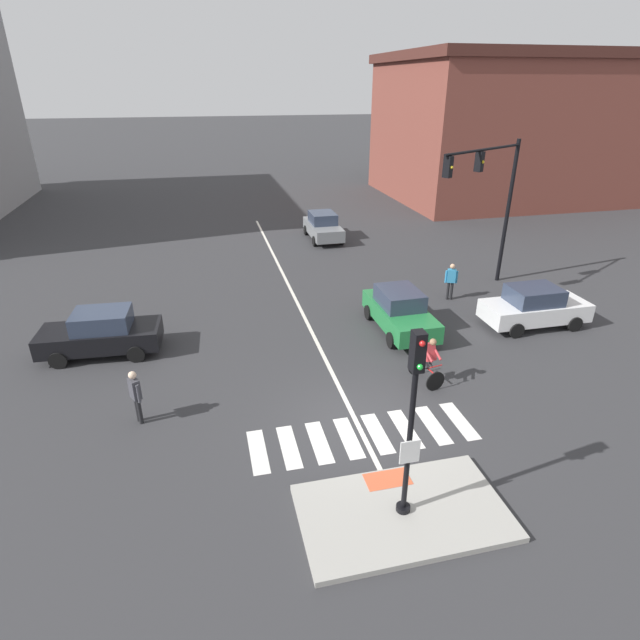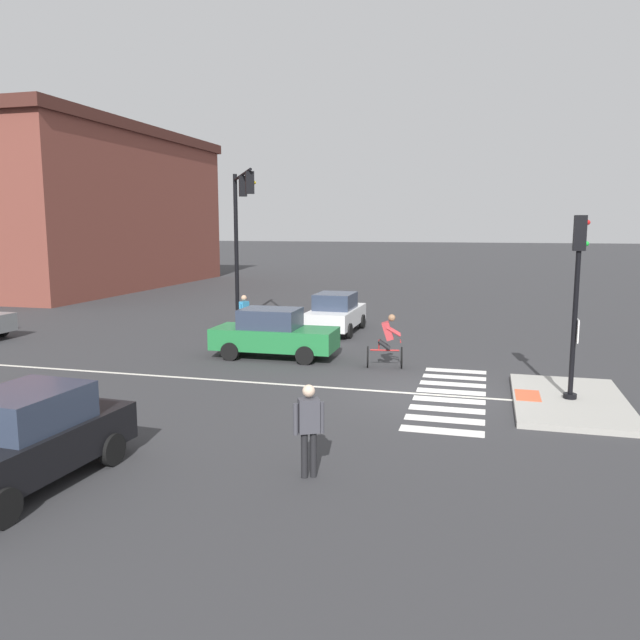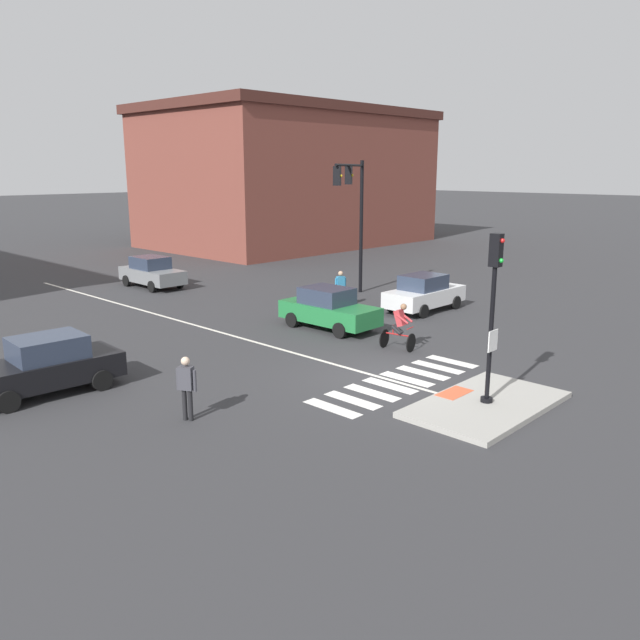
% 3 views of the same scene
% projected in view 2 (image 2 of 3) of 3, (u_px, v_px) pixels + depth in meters
% --- Properties ---
extents(ground_plane, '(300.00, 300.00, 0.00)m').
position_uv_depth(ground_plane, '(427.00, 394.00, 16.40)').
color(ground_plane, '#333335').
extents(traffic_island, '(4.65, 2.68, 0.15)m').
position_uv_depth(traffic_island, '(570.00, 401.00, 15.49)').
color(traffic_island, '#A3A099').
rests_on(traffic_island, ground).
extents(tactile_pad_front, '(1.10, 0.60, 0.01)m').
position_uv_depth(tactile_pad_front, '(528.00, 395.00, 15.74)').
color(tactile_pad_front, '#DB5B38').
rests_on(tactile_pad_front, traffic_island).
extents(signal_pole, '(0.44, 0.38, 4.47)m').
position_uv_depth(signal_pole, '(577.00, 290.00, 15.08)').
color(signal_pole, black).
rests_on(signal_pole, traffic_island).
extents(crosswalk_stripe_a, '(0.44, 1.80, 0.01)m').
position_uv_depth(crosswalk_stripe_a, '(442.00, 431.00, 13.47)').
color(crosswalk_stripe_a, silver).
rests_on(crosswalk_stripe_a, ground).
extents(crosswalk_stripe_b, '(0.44, 1.80, 0.01)m').
position_uv_depth(crosswalk_stripe_b, '(444.00, 419.00, 14.26)').
color(crosswalk_stripe_b, silver).
rests_on(crosswalk_stripe_b, ground).
extents(crosswalk_stripe_c, '(0.44, 1.80, 0.01)m').
position_uv_depth(crosswalk_stripe_c, '(447.00, 409.00, 15.06)').
color(crosswalk_stripe_c, silver).
rests_on(crosswalk_stripe_c, ground).
extents(crosswalk_stripe_d, '(0.44, 1.80, 0.01)m').
position_uv_depth(crosswalk_stripe_d, '(449.00, 400.00, 15.85)').
color(crosswalk_stripe_d, silver).
rests_on(crosswalk_stripe_d, ground).
extents(crosswalk_stripe_e, '(0.44, 1.80, 0.01)m').
position_uv_depth(crosswalk_stripe_e, '(451.00, 392.00, 16.65)').
color(crosswalk_stripe_e, silver).
rests_on(crosswalk_stripe_e, ground).
extents(crosswalk_stripe_f, '(0.44, 1.80, 0.01)m').
position_uv_depth(crosswalk_stripe_f, '(453.00, 384.00, 17.44)').
color(crosswalk_stripe_f, silver).
rests_on(crosswalk_stripe_f, ground).
extents(crosswalk_stripe_g, '(0.44, 1.80, 0.01)m').
position_uv_depth(crosswalk_stripe_g, '(454.00, 377.00, 18.24)').
color(crosswalk_stripe_g, silver).
rests_on(crosswalk_stripe_g, ground).
extents(crosswalk_stripe_h, '(0.44, 1.80, 0.01)m').
position_uv_depth(crosswalk_stripe_h, '(456.00, 371.00, 19.03)').
color(crosswalk_stripe_h, silver).
rests_on(crosswalk_stripe_h, ground).
extents(lane_centre_line, '(0.14, 28.00, 0.01)m').
position_uv_depth(lane_centre_line, '(94.00, 371.00, 18.96)').
color(lane_centre_line, silver).
rests_on(lane_centre_line, ground).
extents(traffic_light_mast, '(4.88, 2.76, 6.61)m').
position_uv_depth(traffic_light_mast, '(240.00, 220.00, 26.19)').
color(traffic_light_mast, black).
rests_on(traffic_light_mast, ground).
extents(building_corner_left, '(22.51, 15.06, 11.02)m').
position_uv_depth(building_corner_left, '(61.00, 209.00, 44.81)').
color(building_corner_left, brown).
rests_on(building_corner_left, ground).
extents(car_white_cross_right, '(4.11, 1.86, 1.64)m').
position_uv_depth(car_white_cross_right, '(336.00, 313.00, 25.77)').
color(car_white_cross_right, white).
rests_on(car_white_cross_right, ground).
extents(car_green_eastbound_mid, '(1.89, 4.12, 1.64)m').
position_uv_depth(car_green_eastbound_mid, '(274.00, 333.00, 20.89)').
color(car_green_eastbound_mid, '#237A3D').
rests_on(car_green_eastbound_mid, ground).
extents(car_black_cross_left, '(4.19, 2.02, 1.64)m').
position_uv_depth(car_black_cross_left, '(23.00, 439.00, 10.55)').
color(car_black_cross_left, black).
rests_on(car_black_cross_left, ground).
extents(cyclist, '(0.83, 1.18, 1.68)m').
position_uv_depth(cyclist, '(387.00, 340.00, 19.35)').
color(cyclist, black).
rests_on(cyclist, ground).
extents(pedestrian_at_curb_left, '(0.36, 0.50, 1.67)m').
position_uv_depth(pedestrian_at_curb_left, '(309.00, 423.00, 10.87)').
color(pedestrian_at_curb_left, black).
rests_on(pedestrian_at_curb_left, ground).
extents(pedestrian_waiting_far_side, '(0.52, 0.34, 1.67)m').
position_uv_depth(pedestrian_waiting_far_side, '(244.00, 312.00, 24.67)').
color(pedestrian_waiting_far_side, black).
rests_on(pedestrian_waiting_far_side, ground).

